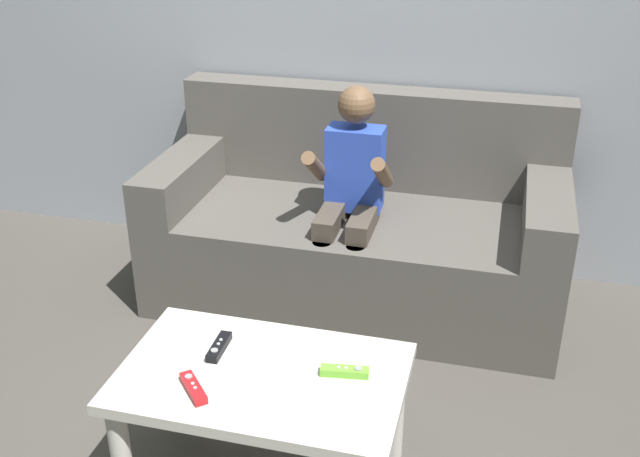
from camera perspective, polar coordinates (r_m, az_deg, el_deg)
ground_plane at (r=2.62m, az=-7.54°, el=-16.57°), size 9.60×9.60×0.00m
couch at (r=3.30m, az=2.90°, el=-0.20°), size 1.73×0.80×0.87m
person_seated_on_couch at (r=3.03m, az=2.30°, el=2.69°), size 0.32×0.40×0.98m
coffee_table at (r=2.27m, az=-4.37°, el=-12.40°), size 0.83×0.52×0.43m
game_remote_black_near_edge at (r=2.32m, az=-7.67°, el=-8.89°), size 0.04×0.14×0.03m
game_remote_red_center at (r=2.17m, az=-9.58°, el=-11.83°), size 0.12×0.13×0.03m
game_remote_lime_far_corner at (r=2.20m, az=1.90°, el=-10.78°), size 0.14×0.06×0.03m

